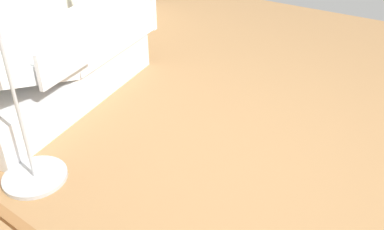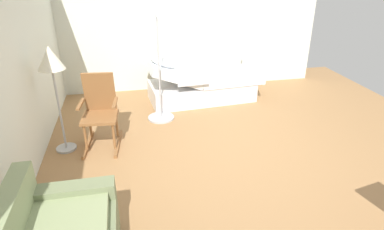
{
  "view_description": "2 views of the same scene",
  "coord_description": "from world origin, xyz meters",
  "views": [
    {
      "loc": [
        -0.7,
        2.25,
        2.01
      ],
      "look_at": [
        0.23,
        0.68,
        0.83
      ],
      "focal_mm": 40.73,
      "sensor_mm": 36.0,
      "label": 1
    },
    {
      "loc": [
        -3.71,
        1.34,
        2.45
      ],
      "look_at": [
        0.17,
        0.54,
        0.61
      ],
      "focal_mm": 31.28,
      "sensor_mm": 36.0,
      "label": 2
    }
  ],
  "objects": [
    {
      "name": "hospital_bed",
      "position": [
        2.12,
        -0.04,
        0.3
      ],
      "size": [
        1.14,
        2.18,
        0.94
      ],
      "color": "silver",
      "rests_on": "ground"
    },
    {
      "name": "ground_plane",
      "position": [
        0.0,
        0.0,
        0.0
      ],
      "size": [
        7.18,
        7.18,
        0.0
      ],
      "primitive_type": "plane",
      "color": "#9E7247"
    },
    {
      "name": "iv_pole",
      "position": [
        1.42,
        0.82,
        0.25
      ],
      "size": [
        0.44,
        0.44,
        1.69
      ],
      "color": "#B2B5BA",
      "rests_on": "ground"
    }
  ]
}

